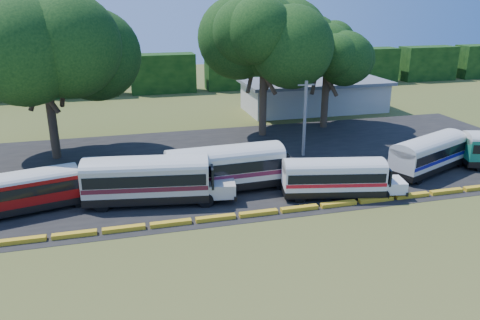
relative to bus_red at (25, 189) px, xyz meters
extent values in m
plane|color=#40511B|center=(13.85, -5.67, -1.71)|extent=(160.00, 160.00, 0.00)
cube|color=black|center=(14.85, 6.33, -1.70)|extent=(64.00, 24.00, 0.02)
cube|color=gold|center=(0.35, -4.67, -1.56)|extent=(2.70, 0.45, 0.30)
cube|color=gold|center=(3.35, -4.67, -1.56)|extent=(2.70, 0.45, 0.30)
cube|color=gold|center=(6.35, -4.67, -1.56)|extent=(2.70, 0.45, 0.30)
cube|color=gold|center=(9.35, -4.67, -1.56)|extent=(2.70, 0.45, 0.30)
cube|color=gold|center=(12.35, -4.67, -1.56)|extent=(2.70, 0.45, 0.30)
cube|color=gold|center=(15.35, -4.67, -1.56)|extent=(2.70, 0.45, 0.30)
cube|color=gold|center=(18.35, -4.67, -1.56)|extent=(2.70, 0.45, 0.30)
cube|color=gold|center=(21.35, -4.67, -1.56)|extent=(2.70, 0.45, 0.30)
cube|color=gold|center=(24.35, -4.67, -1.56)|extent=(2.70, 0.45, 0.30)
cube|color=gold|center=(27.35, -4.67, -1.56)|extent=(2.70, 0.45, 0.30)
cube|color=gold|center=(30.35, -4.67, -1.56)|extent=(2.70, 0.45, 0.30)
cube|color=gold|center=(33.35, -4.67, -1.56)|extent=(2.70, 0.45, 0.30)
cube|color=#BCB6AC|center=(31.85, 24.33, 0.09)|extent=(18.00, 8.00, 3.60)
cube|color=slate|center=(31.85, 24.33, 2.09)|extent=(19.00, 9.00, 0.40)
cube|color=black|center=(1.85, 42.33, 1.29)|extent=(10.00, 4.00, 6.00)
cube|color=black|center=(13.85, 42.33, 1.29)|extent=(10.00, 4.00, 6.00)
cube|color=black|center=(25.85, 42.33, 1.29)|extent=(10.00, 4.00, 6.00)
cube|color=black|center=(37.85, 42.33, 1.29)|extent=(10.00, 4.00, 6.00)
cube|color=black|center=(49.85, 42.33, 1.29)|extent=(10.00, 4.00, 6.00)
cube|color=black|center=(61.85, 42.33, 1.29)|extent=(10.00, 4.00, 6.00)
cube|color=black|center=(-1.70, 0.74, -1.18)|extent=(1.10, 2.24, 0.29)
cylinder|color=black|center=(3.44, -0.17, -1.26)|extent=(0.94, 0.45, 0.90)
cylinder|color=black|center=(2.99, 1.70, -1.26)|extent=(0.94, 0.45, 0.90)
cube|color=black|center=(-0.20, -0.05, -1.13)|extent=(7.71, 3.91, 0.50)
cube|color=maroon|center=(-0.20, -0.05, -0.06)|extent=(7.71, 3.91, 1.65)
cube|color=black|center=(-0.20, -0.05, 0.14)|extent=(7.44, 3.89, 0.69)
ellipsoid|color=beige|center=(-0.20, -0.05, 0.77)|extent=(7.71, 3.91, 1.01)
cube|color=maroon|center=(4.18, 1.00, -0.86)|extent=(2.04, 2.31, 0.86)
cube|color=black|center=(3.63, 0.87, 0.02)|extent=(0.61, 2.05, 1.24)
cube|color=black|center=(4.92, 1.17, -1.22)|extent=(0.67, 2.19, 0.27)
cylinder|color=black|center=(12.12, -2.48, -1.18)|extent=(1.10, 0.46, 1.07)
cylinder|color=black|center=(12.48, -0.21, -1.18)|extent=(1.10, 0.46, 1.07)
cylinder|color=black|center=(4.94, -1.36, -1.18)|extent=(1.10, 0.46, 1.07)
cylinder|color=black|center=(5.29, 0.90, -1.18)|extent=(1.10, 0.46, 1.07)
cube|color=black|center=(8.18, -0.71, -1.02)|extent=(9.08, 3.99, 0.59)
cube|color=beige|center=(8.18, -0.71, 0.25)|extent=(9.08, 3.99, 1.96)
cube|color=black|center=(8.18, -0.71, 0.49)|extent=(8.74, 4.00, 0.82)
cube|color=#561621|center=(8.18, -0.71, -0.14)|extent=(9.00, 4.02, 0.32)
ellipsoid|color=beige|center=(8.18, -0.71, 1.23)|extent=(9.08, 3.99, 1.20)
cube|color=beige|center=(13.46, -1.53, -0.70)|extent=(2.26, 2.62, 1.02)
cube|color=black|center=(12.80, -1.42, 0.35)|extent=(0.54, 2.46, 1.47)
cube|color=black|center=(14.36, -1.66, -1.12)|extent=(0.59, 2.62, 0.32)
cube|color=black|center=(3.89, -0.04, -1.12)|extent=(0.59, 2.62, 0.32)
cylinder|color=black|center=(18.43, -0.76, -1.17)|extent=(1.10, 0.36, 1.08)
cylinder|color=black|center=(18.31, 1.55, -1.17)|extent=(1.10, 0.36, 1.08)
cylinder|color=black|center=(11.07, -1.12, -1.17)|extent=(1.10, 0.36, 1.08)
cylinder|color=black|center=(10.96, 1.19, -1.17)|extent=(1.10, 0.36, 1.08)
cube|color=black|center=(14.15, 0.19, -1.01)|extent=(9.00, 3.14, 0.60)
cube|color=silver|center=(14.15, 0.19, 0.27)|extent=(9.00, 3.14, 1.98)
cube|color=black|center=(14.15, 0.19, 0.51)|extent=(8.65, 3.18, 0.83)
cube|color=maroon|center=(14.15, 0.19, -0.12)|extent=(8.91, 3.17, 0.32)
ellipsoid|color=beige|center=(14.15, 0.19, 1.26)|extent=(9.00, 3.14, 1.22)
cube|color=silver|center=(19.56, 0.45, -0.68)|extent=(2.06, 2.47, 1.03)
cube|color=black|center=(18.88, 0.42, 0.37)|extent=(0.28, 2.49, 1.49)
cube|color=black|center=(20.48, 0.50, -1.12)|extent=(0.32, 2.66, 0.32)
cube|color=black|center=(9.77, -0.03, -1.12)|extent=(0.32, 2.66, 0.32)
cylinder|color=black|center=(24.89, -4.70, -1.26)|extent=(0.94, 0.43, 0.91)
cylinder|color=black|center=(25.28, -2.80, -1.26)|extent=(0.94, 0.43, 0.91)
cylinder|color=black|center=(18.86, -3.44, -1.26)|extent=(0.94, 0.43, 0.91)
cylinder|color=black|center=(19.26, -1.54, -1.26)|extent=(0.94, 0.43, 0.91)
cube|color=black|center=(21.63, -3.03, -1.12)|extent=(7.73, 3.74, 0.50)
cube|color=white|center=(21.63, -3.03, -0.05)|extent=(7.73, 3.74, 1.66)
cube|color=black|center=(21.63, -3.03, 0.15)|extent=(7.45, 3.73, 0.70)
cube|color=red|center=(21.63, -3.03, -0.38)|extent=(7.67, 3.76, 0.27)
ellipsoid|color=beige|center=(21.63, -3.03, 0.78)|extent=(7.73, 3.74, 1.02)
cube|color=white|center=(26.06, -3.96, -0.85)|extent=(2.00, 2.28, 0.86)
cube|color=black|center=(25.50, -3.84, 0.03)|extent=(0.56, 2.07, 1.24)
cube|color=black|center=(26.81, -4.11, -1.21)|extent=(0.61, 2.20, 0.27)
cube|color=black|center=(18.04, -2.28, -1.21)|extent=(0.61, 2.20, 0.27)
cylinder|color=black|center=(35.53, 0.19, -1.23)|extent=(1.00, 0.64, 0.97)
cylinder|color=black|center=(34.70, 2.10, -1.23)|extent=(1.00, 0.64, 0.97)
cylinder|color=black|center=(29.47, -2.45, -1.23)|extent=(1.00, 0.64, 0.97)
cylinder|color=black|center=(28.64, -0.54, -1.23)|extent=(1.00, 0.64, 0.97)
cube|color=black|center=(31.64, -0.37, -1.08)|extent=(8.27, 5.41, 0.53)
cube|color=silver|center=(31.64, -0.37, 0.07)|extent=(8.27, 5.41, 1.78)
cube|color=black|center=(31.64, -0.37, 0.28)|extent=(8.00, 5.34, 0.75)
cube|color=navy|center=(31.64, -0.37, -0.29)|extent=(8.21, 5.41, 0.29)
ellipsoid|color=beige|center=(31.64, -0.37, 0.96)|extent=(8.27, 5.41, 1.09)
cube|color=silver|center=(36.09, 1.57, -0.79)|extent=(2.46, 2.66, 0.92)
cube|color=black|center=(35.53, 1.33, 0.16)|extent=(1.03, 2.11, 1.33)
cube|color=black|center=(36.85, 1.90, -1.18)|extent=(1.11, 2.25, 0.29)
cube|color=black|center=(28.03, -1.94, -1.18)|extent=(1.11, 2.25, 0.29)
cylinder|color=black|center=(37.01, 0.70, -1.22)|extent=(1.03, 0.56, 0.99)
cube|color=black|center=(35.60, 0.03, -1.17)|extent=(0.90, 2.38, 0.30)
cylinder|color=#3D2C1E|center=(0.69, 12.00, 1.77)|extent=(0.80, 0.80, 6.96)
cylinder|color=#3D2C1E|center=(1.91, 12.45, 4.75)|extent=(1.29, 2.55, 3.99)
cylinder|color=#3D2C1E|center=(-0.30, 12.84, 4.75)|extent=(1.98, 2.24, 3.99)
cylinder|color=#3D2C1E|center=(0.47, 10.72, 4.75)|extent=(2.59, 0.88, 3.99)
ellipsoid|color=black|center=(0.69, 12.00, 8.49)|extent=(11.88, 11.88, 8.71)
cylinder|color=#3D2C1E|center=(21.65, 14.56, 1.88)|extent=(0.80, 0.80, 7.18)
cylinder|color=#3D2C1E|center=(22.87, 15.00, 4.95)|extent=(1.31, 2.62, 4.11)
cylinder|color=#3D2C1E|center=(20.66, 15.39, 4.95)|extent=(2.02, 2.29, 4.11)
cylinder|color=#3D2C1E|center=(21.43, 13.27, 4.95)|extent=(2.66, 0.89, 4.11)
ellipsoid|color=black|center=(21.65, 14.56, 8.79)|extent=(11.19, 11.19, 8.21)
cylinder|color=#3D2C1E|center=(29.52, 15.92, 1.26)|extent=(0.80, 0.80, 5.94)
cylinder|color=#3D2C1E|center=(30.74, 16.37, 3.80)|extent=(1.18, 2.25, 3.43)
cylinder|color=#3D2C1E|center=(28.52, 16.76, 3.80)|extent=(1.77, 2.00, 3.43)
cylinder|color=#3D2C1E|center=(29.29, 14.64, 3.80)|extent=(2.28, 0.82, 3.43)
ellipsoid|color=black|center=(29.52, 15.92, 7.06)|extent=(7.83, 7.83, 5.74)
cylinder|color=gray|center=(23.26, 6.74, 1.83)|extent=(0.30, 0.30, 7.08)
cube|color=gray|center=(23.26, 6.74, 5.02)|extent=(1.60, 0.12, 0.12)
camera|label=1|loc=(6.69, -32.50, 12.33)|focal=35.00mm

